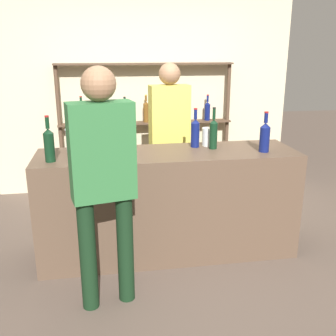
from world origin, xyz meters
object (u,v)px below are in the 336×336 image
Objects in this scene: counter_bottle_2 at (49,144)px; counter_bottle_4 at (265,136)px; counter_bottle_1 at (79,143)px; ice_bucket at (77,140)px; customer_left at (103,172)px; counter_bottle_0 at (213,133)px; counter_bottle_5 at (121,139)px; wine_glass at (108,144)px; server_behind_counter at (169,130)px; counter_bottle_3 at (195,132)px; cork_jar at (209,137)px.

counter_bottle_2 is 1.05× the size of counter_bottle_4.
counter_bottle_1 reaches higher than ice_bucket.
ice_bucket is at bearing 170.43° from counter_bottle_4.
ice_bucket is (-0.03, 0.24, -0.03)m from counter_bottle_1.
counter_bottle_1 is at bearing 4.50° from customer_left.
counter_bottle_0 is 1.15× the size of counter_bottle_5.
ice_bucket reaches higher than wine_glass.
server_behind_counter is (0.56, 0.73, -0.08)m from counter_bottle_5.
counter_bottle_4 is (1.85, 0.02, -0.01)m from counter_bottle_2.
counter_bottle_1 is 1.01× the size of counter_bottle_4.
counter_bottle_4 is 1.55m from customer_left.
counter_bottle_3 reaches higher than counter_bottle_5.
counter_bottle_4 is (1.62, -0.04, 0.00)m from counter_bottle_1.
cork_jar is at bearing 1.47° from ice_bucket.
counter_bottle_0 is at bearing -87.16° from cork_jar.
counter_bottle_3 is 0.16m from cork_jar.
server_behind_counter is (-0.14, 0.62, -0.09)m from counter_bottle_3.
counter_bottle_5 is at bearing 17.09° from counter_bottle_2.
counter_bottle_2 is (-0.24, -0.05, 0.01)m from counter_bottle_1.
counter_bottle_0 is 0.85m from counter_bottle_5.
customer_left is at bearing -53.80° from counter_bottle_2.
server_behind_counter reaches higher than cork_jar.
counter_bottle_2 is at bearing -172.03° from counter_bottle_0.
counter_bottle_3 reaches higher than counter_bottle_4.
counter_bottle_2 is 0.22× the size of server_behind_counter.
counter_bottle_4 is at bearing -35.94° from cork_jar.
counter_bottle_5 is at bearing -171.03° from counter_bottle_3.
server_behind_counter is (0.72, 1.49, -0.02)m from customer_left.
counter_bottle_4 is at bearing -23.70° from counter_bottle_0.
customer_left reaches higher than counter_bottle_1.
counter_bottle_5 is (-0.85, -0.02, -0.02)m from counter_bottle_0.
counter_bottle_1 is 1.72× the size of ice_bucket.
counter_bottle_0 is at bearing 156.30° from counter_bottle_4.
counter_bottle_5 reaches higher than cork_jar.
server_behind_counter is at bearing 33.19° from ice_bucket.
counter_bottle_2 is at bearing -170.03° from wine_glass.
server_behind_counter is at bearing 102.67° from counter_bottle_3.
cork_jar is 0.65m from server_behind_counter.
ice_bucket is 1.22m from cork_jar.
counter_bottle_3 is 1.23m from customer_left.
counter_bottle_3 is 1.09× the size of counter_bottle_5.
cork_jar is at bearing 19.96° from server_behind_counter.
customer_left is (0.42, -0.58, -0.08)m from counter_bottle_2.
counter_bottle_4 is 1.28m from counter_bottle_5.
counter_bottle_3 is (1.28, 0.29, -0.01)m from counter_bottle_2.
counter_bottle_0 is 1.23m from ice_bucket.
counter_bottle_4 is 2.40× the size of wine_glass.
counter_bottle_0 is 0.14m from cork_jar.
server_behind_counter is at bearing 43.34° from counter_bottle_1.
customer_left reaches higher than counter_bottle_5.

